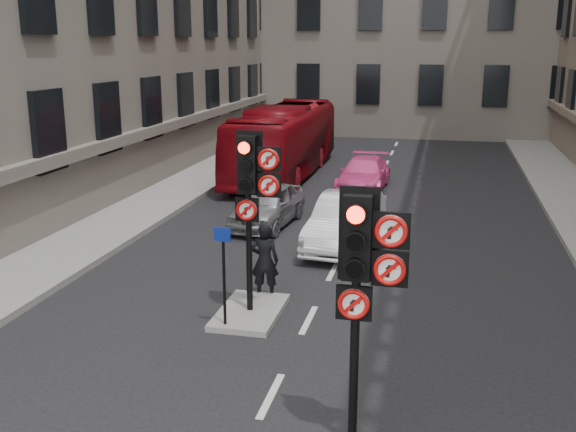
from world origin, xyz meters
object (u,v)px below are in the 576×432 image
at_px(bus_red, 284,141).
at_px(motorcyclist, 265,261).
at_px(car_silver, 268,205).
at_px(motorcycle, 380,239).
at_px(car_white, 346,221).
at_px(signal_far, 252,184).
at_px(signal_near, 363,266).
at_px(info_sign, 223,262).
at_px(car_pink, 364,174).

height_order(bus_red, motorcyclist, bus_red).
distance_m(car_silver, motorcycle, 4.43).
bearing_deg(car_white, bus_red, 117.40).
height_order(motorcycle, motorcyclist, motorcyclist).
height_order(signal_far, car_silver, signal_far).
bearing_deg(signal_far, signal_near, -56.98).
bearing_deg(info_sign, signal_near, -38.74).
relative_size(signal_near, car_pink, 0.88).
xyz_separation_m(car_pink, bus_red, (-3.48, 2.06, 0.83)).
bearing_deg(signal_far, info_sign, -113.21).
height_order(motorcyclist, info_sign, info_sign).
xyz_separation_m(signal_near, motorcyclist, (-2.64, 5.01, -1.76)).
bearing_deg(car_white, signal_far, -97.66).
relative_size(car_pink, motorcyclist, 2.46).
bearing_deg(signal_near, motorcycle, 93.49).
xyz_separation_m(car_white, bus_red, (-3.86, 9.20, 0.73)).
relative_size(car_silver, info_sign, 1.91).
relative_size(bus_red, motorcycle, 5.43).
distance_m(car_white, motorcyclist, 4.26).
relative_size(signal_near, motorcycle, 1.90).
distance_m(signal_near, car_silver, 11.60).
height_order(signal_near, signal_far, signal_far).
xyz_separation_m(signal_far, motorcyclist, (-0.04, 1.01, -1.88)).
distance_m(car_pink, motorcycle, 8.28).
xyz_separation_m(car_silver, bus_red, (-1.28, 7.62, 0.80)).
relative_size(motorcycle, motorcyclist, 1.14).
bearing_deg(signal_near, motorcyclist, 117.80).
relative_size(signal_near, car_silver, 0.98).
height_order(signal_near, car_silver, signal_near).
relative_size(car_silver, car_pink, 0.90).
height_order(car_pink, info_sign, info_sign).
relative_size(car_pink, bus_red, 0.40).
xyz_separation_m(car_pink, motorcyclist, (-0.78, -11.24, 0.23)).
xyz_separation_m(motorcycle, info_sign, (-2.46, -4.88, 0.79)).
xyz_separation_m(motorcycle, motorcyclist, (-2.15, -3.07, 0.26)).
height_order(signal_near, motorcyclist, signal_near).
height_order(car_white, bus_red, bus_red).
bearing_deg(bus_red, motorcyclist, -78.15).
relative_size(car_white, bus_red, 0.41).
xyz_separation_m(car_pink, motorcycle, (1.37, -8.17, -0.02)).
height_order(car_white, motorcyclist, motorcyclist).
distance_m(car_silver, motorcyclist, 5.86).
height_order(signal_far, info_sign, signal_far).
relative_size(motorcyclist, info_sign, 0.86).
bearing_deg(motorcycle, info_sign, -121.00).
distance_m(car_pink, motorcyclist, 11.27).
height_order(bus_red, info_sign, bus_red).
bearing_deg(car_silver, info_sign, -76.14).
height_order(signal_far, motorcyclist, signal_far).
relative_size(signal_far, motorcycle, 1.90).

